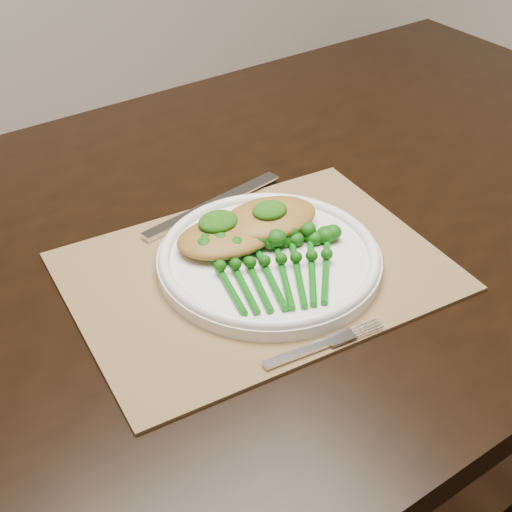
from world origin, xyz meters
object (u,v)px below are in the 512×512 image
dining_table (259,398)px  chicken_fillet_left (226,237)px  placemat (257,271)px  broccolini_bundle (276,275)px  dinner_plate (269,257)px

dining_table → chicken_fillet_left: chicken_fillet_left is taller
placemat → chicken_fillet_left: chicken_fillet_left is taller
chicken_fillet_left → broccolini_bundle: chicken_fillet_left is taller
dining_table → chicken_fillet_left: size_ratio=12.90×
dining_table → broccolini_bundle: broccolini_bundle is taller
dining_table → dinner_plate: size_ratio=5.85×
chicken_fillet_left → broccolini_bundle: size_ratio=0.62×
placemat → broccolini_bundle: broccolini_bundle is taller
dinner_plate → broccolini_bundle: broccolini_bundle is taller
dinner_plate → chicken_fillet_left: size_ratio=2.21×
placemat → broccolini_bundle: (0.00, -0.04, 0.02)m
dinner_plate → chicken_fillet_left: bearing=126.2°
dinner_plate → placemat: bearing=177.6°
placemat → chicken_fillet_left: size_ratio=3.58×
dining_table → dinner_plate: bearing=-119.3°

